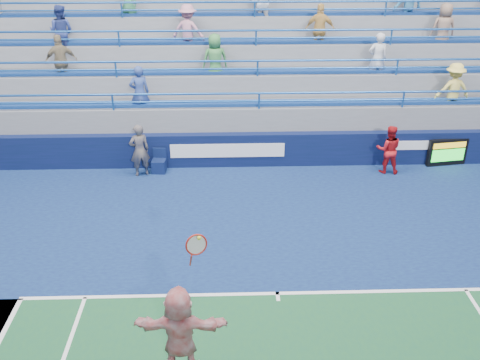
{
  "coord_description": "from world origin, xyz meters",
  "views": [
    {
      "loc": [
        -1.09,
        -9.1,
        7.38
      ],
      "look_at": [
        -0.72,
        2.5,
        1.5
      ],
      "focal_mm": 40.0,
      "sensor_mm": 36.0,
      "label": 1
    }
  ],
  "objects_px": {
    "line_judge": "(139,150)",
    "ball_girl": "(388,149)",
    "serve_speed_board": "(447,152)",
    "tennis_player": "(180,331)",
    "judge_chair": "(159,165)"
  },
  "relations": [
    {
      "from": "judge_chair",
      "to": "line_judge",
      "type": "bearing_deg",
      "value": -158.43
    },
    {
      "from": "line_judge",
      "to": "ball_girl",
      "type": "relative_size",
      "value": 1.08
    },
    {
      "from": "tennis_player",
      "to": "line_judge",
      "type": "xyz_separation_m",
      "value": [
        -1.78,
        7.94,
        -0.06
      ]
    },
    {
      "from": "judge_chair",
      "to": "line_judge",
      "type": "distance_m",
      "value": 0.83
    },
    {
      "from": "serve_speed_board",
      "to": "tennis_player",
      "type": "height_order",
      "value": "tennis_player"
    },
    {
      "from": "tennis_player",
      "to": "ball_girl",
      "type": "height_order",
      "value": "tennis_player"
    },
    {
      "from": "serve_speed_board",
      "to": "judge_chair",
      "type": "relative_size",
      "value": 1.76
    },
    {
      "from": "serve_speed_board",
      "to": "tennis_player",
      "type": "relative_size",
      "value": 0.46
    },
    {
      "from": "tennis_player",
      "to": "ball_girl",
      "type": "xyz_separation_m",
      "value": [
        5.87,
        7.92,
        -0.12
      ]
    },
    {
      "from": "line_judge",
      "to": "tennis_player",
      "type": "bearing_deg",
      "value": 81.31
    },
    {
      "from": "serve_speed_board",
      "to": "judge_chair",
      "type": "bearing_deg",
      "value": -178.7
    },
    {
      "from": "serve_speed_board",
      "to": "ball_girl",
      "type": "distance_m",
      "value": 2.13
    },
    {
      "from": "tennis_player",
      "to": "judge_chair",
      "type": "bearing_deg",
      "value": 98.69
    },
    {
      "from": "serve_speed_board",
      "to": "tennis_player",
      "type": "distance_m",
      "value": 11.54
    },
    {
      "from": "tennis_player",
      "to": "ball_girl",
      "type": "distance_m",
      "value": 9.86
    }
  ]
}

